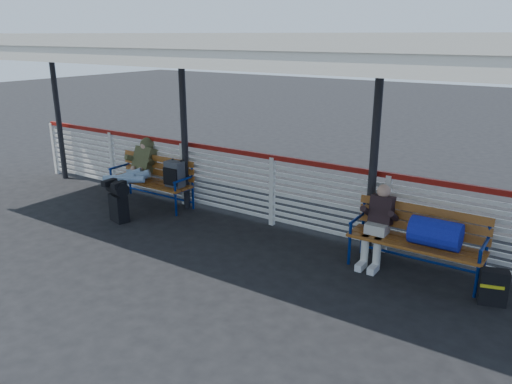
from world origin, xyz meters
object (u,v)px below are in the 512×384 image
Objects in this scene: bench_left at (160,175)px; suitcase_side at (493,287)px; bench_right at (428,234)px; traveler_man at (133,173)px; companion_person at (378,224)px; luggage_stack at (118,200)px.

bench_left reaches higher than suitcase_side.
bench_right is 1.10× the size of traveler_man.
companion_person is 1.67m from suitcase_side.
suitcase_side is (0.90, -0.30, -0.39)m from bench_right.
bench_right is 1.03m from suitcase_side.
bench_left is at bearing 104.29° from luggage_stack.
traveler_man is at bearing 132.00° from luggage_stack.
traveler_man is 6.33m from suitcase_side.
luggage_stack is at bearing 168.72° from suitcase_side.
suitcase_side is (5.96, 0.59, -0.17)m from luggage_stack.
companion_person is (-0.70, 0.00, -0.02)m from bench_right.
suitcase_side is at bearing 20.81° from luggage_stack.
bench_left is 0.51m from traveler_man.
suitcase_side is (5.95, -0.44, -0.38)m from bench_left.
luggage_stack is at bearing -90.89° from bench_left.
luggage_stack is 0.64× the size of companion_person.
traveler_man is (-0.35, 0.68, 0.27)m from luggage_stack.
traveler_man reaches higher than luggage_stack.
bench_left is at bearing 158.84° from suitcase_side.
companion_person is 2.56× the size of suitcase_side.
bench_left is 5.05m from bench_right.
traveler_man reaches higher than bench_left.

